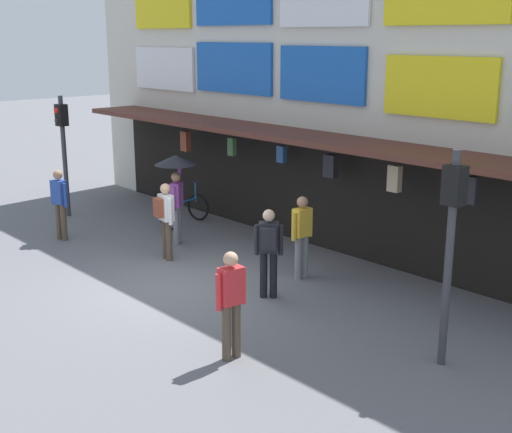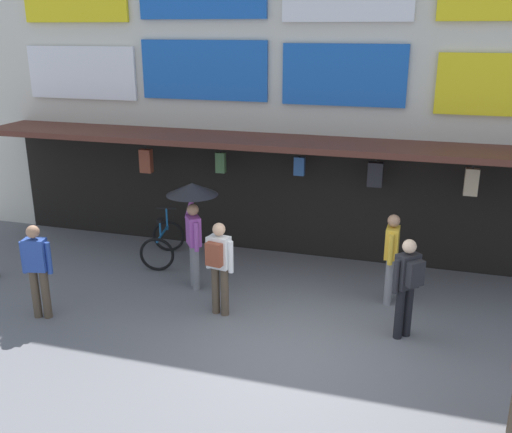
{
  "view_description": "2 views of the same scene",
  "coord_description": "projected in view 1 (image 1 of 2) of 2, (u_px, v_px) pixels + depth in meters",
  "views": [
    {
      "loc": [
        10.19,
        -7.22,
        4.7
      ],
      "look_at": [
        0.41,
        1.67,
        1.19
      ],
      "focal_mm": 47.94,
      "sensor_mm": 36.0,
      "label": 1
    },
    {
      "loc": [
        1.64,
        -7.62,
        4.77
      ],
      "look_at": [
        -1.07,
        1.49,
        1.63
      ],
      "focal_mm": 40.19,
      "sensor_mm": 36.0,
      "label": 2
    }
  ],
  "objects": [
    {
      "name": "ground_plane",
      "position": [
        178.0,
        287.0,
        13.19
      ],
      "size": [
        80.0,
        80.0,
        0.0
      ],
      "primitive_type": "plane",
      "color": "slate"
    },
    {
      "name": "shopfront",
      "position": [
        340.0,
        70.0,
        15.14
      ],
      "size": [
        18.0,
        2.6,
        8.0
      ],
      "color": "beige",
      "rests_on": "ground"
    },
    {
      "name": "traffic_light_near",
      "position": [
        63.0,
        137.0,
        17.85
      ],
      "size": [
        0.3,
        0.34,
        3.2
      ],
      "color": "#38383D",
      "rests_on": "ground"
    },
    {
      "name": "traffic_light_far",
      "position": [
        452.0,
        224.0,
        9.57
      ],
      "size": [
        0.29,
        0.33,
        3.2
      ],
      "color": "#38383D",
      "rests_on": "ground"
    },
    {
      "name": "bicycle_parked",
      "position": [
        184.0,
        210.0,
        17.4
      ],
      "size": [
        0.95,
        1.29,
        1.05
      ],
      "color": "black",
      "rests_on": "ground"
    },
    {
      "name": "pedestrian_in_purple",
      "position": [
        302.0,
        233.0,
        13.43
      ],
      "size": [
        0.23,
        0.53,
        1.68
      ],
      "color": "gray",
      "rests_on": "ground"
    },
    {
      "name": "pedestrian_in_black",
      "position": [
        165.0,
        216.0,
        14.55
      ],
      "size": [
        0.52,
        0.4,
        1.68
      ],
      "color": "brown",
      "rests_on": "ground"
    },
    {
      "name": "pedestrian_in_blue",
      "position": [
        269.0,
        247.0,
        12.4
      ],
      "size": [
        0.47,
        0.47,
        1.68
      ],
      "color": "black",
      "rests_on": "ground"
    },
    {
      "name": "pedestrian_in_green",
      "position": [
        60.0,
        201.0,
        16.01
      ],
      "size": [
        0.52,
        0.29,
        1.68
      ],
      "color": "brown",
      "rests_on": "ground"
    },
    {
      "name": "pedestrian_with_umbrella",
      "position": [
        176.0,
        174.0,
        15.56
      ],
      "size": [
        0.96,
        0.96,
        2.08
      ],
      "color": "gray",
      "rests_on": "ground"
    },
    {
      "name": "pedestrian_in_white",
      "position": [
        231.0,
        299.0,
        10.04
      ],
      "size": [
        0.25,
        0.53,
        1.68
      ],
      "color": "brown",
      "rests_on": "ground"
    }
  ]
}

